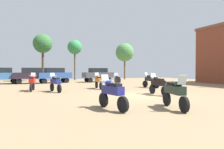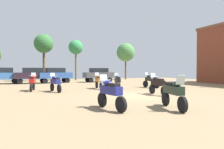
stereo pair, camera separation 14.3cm
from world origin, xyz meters
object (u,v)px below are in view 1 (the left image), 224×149
at_px(tree_3, 43,44).
at_px(car_4, 1,74).
at_px(motorcycle_8, 32,82).
at_px(motorcycle_7, 112,92).
at_px(motorcycle_9, 175,92).
at_px(tree_5, 125,52).
at_px(car_1, 32,74).
at_px(motorcycle_6, 158,84).
at_px(tree_2, 75,47).
at_px(motorcycle_4, 150,80).
at_px(motorcycle_5, 55,83).
at_px(motorcycle_13, 98,81).
at_px(car_2, 98,74).
at_px(motorcycle_1, 117,81).
at_px(car_3, 54,74).

bearing_deg(tree_3, car_4, -136.48).
height_order(motorcycle_8, car_4, car_4).
xyz_separation_m(motorcycle_7, car_4, (-6.34, 19.57, 0.44)).
distance_m(motorcycle_9, tree_5, 28.45).
bearing_deg(motorcycle_9, car_1, -61.11).
bearing_deg(motorcycle_6, tree_2, 94.66).
distance_m(motorcycle_4, tree_3, 19.14).
bearing_deg(motorcycle_6, motorcycle_5, 145.92).
xyz_separation_m(car_1, tree_3, (1.71, 5.31, 4.58)).
height_order(motorcycle_4, motorcycle_6, motorcycle_4).
bearing_deg(motorcycle_6, motorcycle_13, 114.60).
bearing_deg(motorcycle_13, motorcycle_4, -5.41).
bearing_deg(tree_2, motorcycle_5, -107.27).
bearing_deg(car_2, car_1, 84.47).
distance_m(motorcycle_1, motorcycle_6, 5.01).
height_order(motorcycle_6, motorcycle_8, motorcycle_8).
bearing_deg(motorcycle_13, car_2, 75.08).
bearing_deg(tree_3, motorcycle_8, -97.02).
bearing_deg(car_1, motorcycle_8, 178.05).
relative_size(motorcycle_5, tree_2, 0.31).
xyz_separation_m(car_4, tree_5, (19.69, 5.43, 3.84)).
bearing_deg(motorcycle_1, motorcycle_8, -174.90).
bearing_deg(motorcycle_1, car_3, 125.41).
xyz_separation_m(motorcycle_13, car_1, (-5.41, 10.12, 0.45)).
bearing_deg(motorcycle_4, car_4, 128.78).
xyz_separation_m(car_4, tree_2, (10.44, 5.96, 4.39)).
height_order(motorcycle_7, car_2, car_2).
bearing_deg(car_4, motorcycle_9, -167.01).
xyz_separation_m(motorcycle_5, car_2, (7.36, 11.04, 0.45)).
bearing_deg(car_3, tree_3, 2.04).
distance_m(motorcycle_5, car_3, 11.38).
relative_size(motorcycle_7, tree_5, 0.31).
relative_size(car_4, tree_5, 0.68).
bearing_deg(tree_2, car_1, -137.63).
height_order(motorcycle_4, motorcycle_5, motorcycle_4).
xyz_separation_m(car_2, car_4, (-12.36, 0.51, 0.00)).
relative_size(motorcycle_5, car_1, 0.49).
bearing_deg(motorcycle_7, tree_3, 82.36).
xyz_separation_m(car_1, tree_2, (6.94, 6.33, 4.39)).
bearing_deg(tree_3, motorcycle_13, -76.49).
bearing_deg(motorcycle_1, motorcycle_5, -162.13).
relative_size(motorcycle_4, motorcycle_9, 0.95).
bearing_deg(tree_2, car_3, -123.77).
relative_size(motorcycle_1, car_3, 0.45).
height_order(motorcycle_5, car_2, car_2).
height_order(motorcycle_5, motorcycle_9, motorcycle_9).
distance_m(car_2, car_4, 12.37).
bearing_deg(car_2, motorcycle_5, 141.69).
relative_size(motorcycle_6, car_2, 0.48).
bearing_deg(motorcycle_13, motorcycle_7, -101.75).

